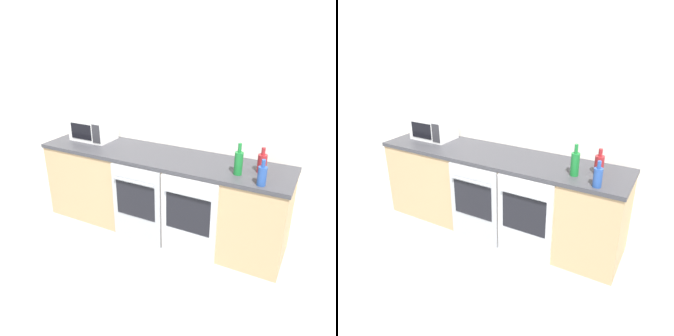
% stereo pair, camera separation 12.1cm
% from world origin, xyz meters
% --- Properties ---
extents(wall_back, '(10.00, 0.06, 2.60)m').
position_xyz_m(wall_back, '(0.00, 2.50, 1.30)').
color(wall_back, silver).
rests_on(wall_back, ground_plane).
extents(counter_back, '(2.75, 0.66, 0.91)m').
position_xyz_m(counter_back, '(0.00, 2.15, 0.45)').
color(counter_back, tan).
rests_on(counter_back, ground_plane).
extents(oven_left, '(0.57, 0.06, 0.86)m').
position_xyz_m(oven_left, '(-0.10, 1.81, 0.44)').
color(oven_left, '#A8AAAF').
rests_on(oven_left, ground_plane).
extents(oven_right, '(0.57, 0.06, 0.86)m').
position_xyz_m(oven_right, '(0.49, 1.81, 0.44)').
color(oven_right, silver).
rests_on(oven_right, ground_plane).
extents(microwave, '(0.48, 0.33, 0.27)m').
position_xyz_m(microwave, '(-0.95, 2.24, 1.04)').
color(microwave, silver).
rests_on(microwave, counter_back).
extents(bottle_blue, '(0.08, 0.08, 0.23)m').
position_xyz_m(bottle_blue, '(1.11, 1.90, 1.00)').
color(bottle_blue, '#234793').
rests_on(bottle_blue, counter_back).
extents(bottle_green, '(0.08, 0.08, 0.30)m').
position_xyz_m(bottle_green, '(0.87, 2.03, 1.02)').
color(bottle_green, '#19722D').
rests_on(bottle_green, counter_back).
extents(bottle_red, '(0.09, 0.09, 0.24)m').
position_xyz_m(bottle_red, '(1.05, 2.17, 1.00)').
color(bottle_red, maroon).
rests_on(bottle_red, counter_back).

